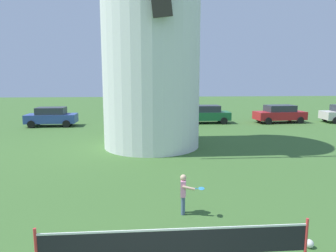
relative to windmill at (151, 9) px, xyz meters
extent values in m
cylinder|color=white|center=(0.00, 0.01, -1.70)|extent=(5.44, 5.44, 11.89)
cylinder|color=red|center=(2.93, -11.82, -7.10)|extent=(0.06, 0.06, 1.10)
cube|color=black|center=(0.20, -11.82, -6.97)|extent=(5.41, 0.01, 0.55)
cube|color=white|center=(0.20, -11.82, -6.68)|extent=(5.41, 0.02, 0.04)
cylinder|color=slate|center=(0.72, -9.00, -7.38)|extent=(0.11, 0.11, 0.54)
cylinder|color=slate|center=(0.69, -9.14, -7.38)|extent=(0.11, 0.11, 0.54)
cube|color=pink|center=(0.70, -9.07, -6.87)|extent=(0.19, 0.29, 0.48)
sphere|color=#DBB28E|center=(0.70, -9.07, -6.54)|extent=(0.18, 0.18, 0.18)
cylinder|color=#DBB28E|center=(0.73, -8.90, -6.89)|extent=(0.08, 0.08, 0.36)
cylinder|color=#DBB28E|center=(0.84, -9.25, -6.80)|extent=(0.38, 0.14, 0.14)
cylinder|color=#338CCC|center=(0.98, -9.27, -6.80)|extent=(0.22, 0.06, 0.04)
ellipsoid|color=#338CCC|center=(1.19, -9.31, -6.80)|extent=(0.22, 0.27, 0.03)
sphere|color=silver|center=(3.44, -11.10, -7.55)|extent=(0.20, 0.20, 0.20)
cube|color=#334C99|center=(-8.03, 7.95, -7.00)|extent=(4.02, 1.79, 0.70)
cube|color=#2D333D|center=(-8.03, 7.95, -6.37)|extent=(2.26, 1.55, 0.56)
cylinder|color=black|center=(-6.70, 8.84, -7.35)|extent=(0.60, 0.19, 0.60)
cylinder|color=black|center=(-6.66, 7.14, -7.35)|extent=(0.60, 0.19, 0.60)
cylinder|color=black|center=(-9.40, 8.77, -7.35)|extent=(0.60, 0.19, 0.60)
cylinder|color=black|center=(-9.37, 7.07, -7.35)|extent=(0.60, 0.19, 0.60)
cube|color=silver|center=(-1.15, 8.57, -7.00)|extent=(4.00, 1.84, 0.70)
cube|color=#2D333D|center=(-1.15, 8.57, -6.37)|extent=(2.26, 1.58, 0.56)
cylinder|color=black|center=(0.15, 9.47, -7.35)|extent=(0.61, 0.20, 0.60)
cylinder|color=black|center=(0.22, 7.77, -7.35)|extent=(0.61, 0.20, 0.60)
cylinder|color=black|center=(-2.52, 9.37, -7.35)|extent=(0.61, 0.20, 0.60)
cylinder|color=black|center=(-2.46, 7.67, -7.35)|extent=(0.61, 0.20, 0.60)
cube|color=#1E6638|center=(4.99, 8.72, -7.00)|extent=(4.07, 1.76, 0.70)
cube|color=#2D333D|center=(4.99, 8.72, -6.37)|extent=(2.29, 1.53, 0.56)
cylinder|color=black|center=(6.38, 9.55, -7.35)|extent=(0.60, 0.19, 0.60)
cylinder|color=black|center=(6.35, 7.85, -7.35)|extent=(0.60, 0.19, 0.60)
cylinder|color=black|center=(3.63, 9.59, -7.35)|extent=(0.60, 0.19, 0.60)
cylinder|color=black|center=(3.60, 7.89, -7.35)|extent=(0.60, 0.19, 0.60)
cube|color=red|center=(11.51, 8.45, -7.00)|extent=(4.51, 2.06, 0.70)
cube|color=#2D333D|center=(11.51, 8.45, -6.37)|extent=(2.57, 1.70, 0.56)
cylinder|color=black|center=(12.92, 9.43, -7.35)|extent=(0.61, 0.23, 0.60)
cylinder|color=black|center=(13.07, 7.73, -7.35)|extent=(0.61, 0.23, 0.60)
cylinder|color=black|center=(9.96, 9.18, -7.35)|extent=(0.61, 0.23, 0.60)
cylinder|color=black|center=(10.10, 7.48, -7.35)|extent=(0.61, 0.23, 0.60)
cylinder|color=black|center=(16.14, 9.08, -7.35)|extent=(0.61, 0.20, 0.60)
cylinder|color=black|center=(16.07, 7.38, -7.35)|extent=(0.61, 0.20, 0.60)
camera|label=1|loc=(-0.38, -17.46, -3.69)|focal=32.56mm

